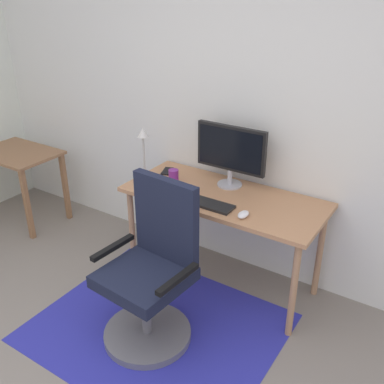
# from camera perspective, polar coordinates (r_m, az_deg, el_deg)

# --- Properties ---
(wall_back) EXTENTS (6.00, 0.10, 2.60)m
(wall_back) POSITION_cam_1_polar(r_m,az_deg,el_deg) (3.19, 7.73, 11.34)
(wall_back) COLOR white
(wall_back) RESTS_ON ground
(area_rug) EXTENTS (1.53, 1.27, 0.01)m
(area_rug) POSITION_cam_1_polar(r_m,az_deg,el_deg) (3.08, -4.51, -16.93)
(area_rug) COLOR #2C2FA3
(area_rug) RESTS_ON ground
(desk) EXTENTS (1.41, 0.61, 0.73)m
(desk) POSITION_cam_1_polar(r_m,az_deg,el_deg) (3.11, 4.06, -1.71)
(desk) COLOR tan
(desk) RESTS_ON ground
(monitor) EXTENTS (0.52, 0.18, 0.44)m
(monitor) POSITION_cam_1_polar(r_m,az_deg,el_deg) (3.12, 5.02, 5.28)
(monitor) COLOR #B2B2B7
(monitor) RESTS_ON desk
(keyboard) EXTENTS (0.43, 0.13, 0.02)m
(keyboard) POSITION_cam_1_polar(r_m,az_deg,el_deg) (2.95, 1.43, -1.34)
(keyboard) COLOR black
(keyboard) RESTS_ON desk
(computer_mouse) EXTENTS (0.06, 0.10, 0.03)m
(computer_mouse) POSITION_cam_1_polar(r_m,az_deg,el_deg) (2.80, 6.62, -2.89)
(computer_mouse) COLOR white
(computer_mouse) RESTS_ON desk
(coffee_cup) EXTENTS (0.07, 0.07, 0.10)m
(coffee_cup) POSITION_cam_1_polar(r_m,az_deg,el_deg) (3.23, -2.38, 2.00)
(coffee_cup) COLOR #7A2784
(coffee_cup) RESTS_ON desk
(cell_phone) EXTENTS (0.11, 0.15, 0.01)m
(cell_phone) POSITION_cam_1_polar(r_m,az_deg,el_deg) (3.44, -3.21, 2.69)
(cell_phone) COLOR black
(cell_phone) RESTS_ON desk
(desk_lamp) EXTENTS (0.11, 0.11, 0.43)m
(desk_lamp) POSITION_cam_1_polar(r_m,az_deg,el_deg) (3.12, -6.24, 5.25)
(desk_lamp) COLOR black
(desk_lamp) RESTS_ON desk
(office_chair) EXTENTS (0.59, 0.56, 1.04)m
(office_chair) POSITION_cam_1_polar(r_m,az_deg,el_deg) (2.78, -5.22, -11.15)
(office_chair) COLOR slate
(office_chair) RESTS_ON ground
(side_table) EXTENTS (0.73, 0.51, 0.68)m
(side_table) POSITION_cam_1_polar(r_m,az_deg,el_deg) (4.33, -21.32, 3.39)
(side_table) COLOR #8E6340
(side_table) RESTS_ON ground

